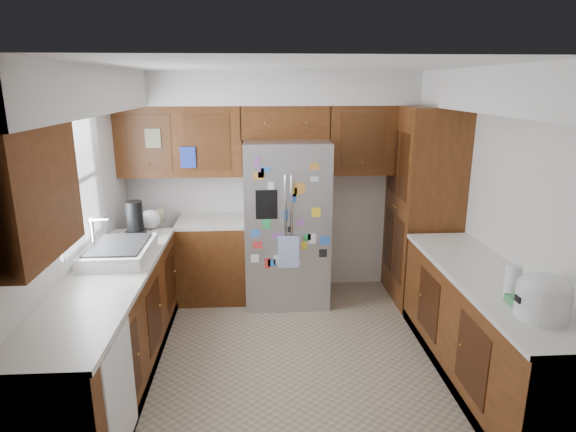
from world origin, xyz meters
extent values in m
plane|color=tan|center=(0.00, 0.00, 0.00)|extent=(3.60, 3.60, 0.00)
cube|color=silver|center=(0.00, 1.60, 1.25)|extent=(3.60, 0.04, 2.50)
cube|color=silver|center=(-1.80, 0.00, 1.25)|extent=(0.04, 3.20, 2.50)
cube|color=silver|center=(1.80, 0.00, 1.25)|extent=(0.04, 3.20, 2.50)
cube|color=silver|center=(0.00, -1.60, 1.25)|extent=(3.60, 0.04, 2.50)
cube|color=white|center=(0.00, 0.00, 2.51)|extent=(3.60, 3.20, 0.02)
cube|color=silver|center=(0.00, 1.41, 2.33)|extent=(3.60, 0.38, 0.35)
cube|color=silver|center=(-1.61, 0.00, 2.33)|extent=(0.38, 3.20, 0.35)
cube|color=silver|center=(1.61, 0.00, 2.33)|extent=(0.38, 3.20, 0.35)
cube|color=#48250E|center=(-1.14, 1.43, 1.77)|extent=(1.33, 0.34, 0.75)
cube|color=#48250E|center=(1.14, 1.43, 1.77)|extent=(1.33, 0.34, 0.75)
cube|color=#48250E|center=(-1.63, -1.15, 1.77)|extent=(0.34, 0.85, 0.75)
cube|color=white|center=(-1.79, 0.10, 1.60)|extent=(0.02, 0.90, 1.05)
cube|color=white|center=(-1.75, 0.10, 1.60)|extent=(0.01, 1.02, 1.15)
cube|color=#1F37B8|center=(-1.03, 1.24, 1.62)|extent=(0.16, 0.02, 0.22)
cube|color=#C3BA95|center=(-1.39, 1.24, 1.82)|extent=(0.16, 0.02, 0.20)
cube|color=#48250E|center=(-1.50, -0.30, 0.44)|extent=(0.60, 2.60, 0.88)
cube|color=#48250E|center=(-0.83, 1.30, 0.44)|extent=(0.75, 0.60, 0.88)
cube|color=white|center=(-1.50, -0.30, 0.90)|extent=(0.63, 2.60, 0.04)
cube|color=white|center=(-0.83, 1.30, 0.90)|extent=(0.75, 0.60, 0.04)
cube|color=black|center=(-1.50, -0.30, 0.05)|extent=(0.60, 2.60, 0.10)
cube|color=white|center=(-1.19, -1.15, 0.46)|extent=(0.01, 0.58, 0.80)
cube|color=#48250E|center=(1.50, -0.47, 0.44)|extent=(0.60, 2.25, 0.88)
cube|color=white|center=(1.50, -0.47, 0.90)|extent=(0.63, 2.25, 0.04)
cube|color=black|center=(1.50, -0.47, 0.05)|extent=(0.60, 2.25, 0.10)
cube|color=#48250E|center=(1.50, 1.15, 1.07)|extent=(0.60, 0.90, 2.15)
cube|color=#9B9BA0|center=(0.00, 1.21, 0.90)|extent=(0.90, 0.75, 1.80)
cylinder|color=silver|center=(-0.03, 0.82, 1.05)|extent=(0.02, 0.02, 0.90)
cylinder|color=silver|center=(0.03, 0.82, 1.05)|extent=(0.02, 0.02, 0.90)
cube|color=black|center=(-0.22, 0.83, 1.20)|extent=(0.22, 0.01, 0.30)
cube|color=white|center=(0.00, 0.80, 0.70)|extent=(0.22, 0.01, 0.34)
cube|color=blue|center=(-0.17, 0.82, 0.58)|extent=(0.08, 0.00, 0.08)
cube|color=blue|center=(0.38, 0.82, 0.81)|extent=(0.11, 0.00, 0.09)
cube|color=#8C4C99|center=(-0.31, 0.82, 1.63)|extent=(0.05, 0.00, 0.11)
cube|color=#8C4C99|center=(0.13, 0.82, 1.00)|extent=(0.07, 0.00, 0.07)
cube|color=blue|center=(0.05, 0.82, 1.26)|extent=(0.07, 0.00, 0.09)
cube|color=white|center=(0.24, 0.82, 0.83)|extent=(0.09, 0.00, 0.11)
cube|color=white|center=(-0.35, 0.82, 0.63)|extent=(0.08, 0.00, 0.08)
cube|color=white|center=(0.11, 0.82, 0.57)|extent=(0.05, 0.00, 0.07)
cube|color=white|center=(-0.10, 0.82, 0.61)|extent=(0.10, 0.00, 0.10)
cube|color=orange|center=(-0.29, 0.82, 1.49)|extent=(0.11, 0.00, 0.08)
cube|color=#8C4C99|center=(-0.11, 0.82, 0.87)|extent=(0.11, 0.00, 0.05)
cube|color=red|center=(-0.32, 0.82, 0.77)|extent=(0.10, 0.00, 0.08)
cube|color=green|center=(0.20, 0.82, 0.85)|extent=(0.07, 0.00, 0.07)
cube|color=blue|center=(-0.23, 0.82, 1.56)|extent=(0.09, 0.00, 0.05)
cube|color=blue|center=(-0.34, 0.82, 0.90)|extent=(0.09, 0.00, 0.07)
cube|color=yellow|center=(0.03, 0.82, 0.72)|extent=(0.10, 0.00, 0.07)
cube|color=green|center=(-0.22, 0.82, 1.00)|extent=(0.08, 0.00, 0.12)
cube|color=black|center=(0.36, 0.82, 0.67)|extent=(0.08, 0.00, 0.09)
cube|color=orange|center=(0.26, 0.82, 1.58)|extent=(0.09, 0.00, 0.07)
cube|color=red|center=(-0.22, 0.82, 0.57)|extent=(0.06, 0.00, 0.11)
cube|color=yellow|center=(0.28, 0.82, 1.11)|extent=(0.09, 0.00, 0.10)
cube|color=orange|center=(0.11, 0.82, 1.36)|extent=(0.10, 0.00, 0.12)
cube|color=white|center=(0.26, 0.82, 1.46)|extent=(0.08, 0.00, 0.05)
cube|color=blue|center=(-0.03, 0.82, 1.09)|extent=(0.05, 0.00, 0.12)
cube|color=yellow|center=(0.06, 0.82, 1.32)|extent=(0.07, 0.00, 0.09)
cube|color=white|center=(-0.18, 0.82, 1.39)|extent=(0.06, 0.00, 0.08)
cube|color=#8C4C99|center=(-0.27, 0.82, 1.52)|extent=(0.06, 0.00, 0.10)
cube|color=yellow|center=(0.16, 0.82, 0.76)|extent=(0.05, 0.00, 0.09)
cube|color=black|center=(0.02, 0.82, 0.94)|extent=(0.05, 0.00, 0.06)
cube|color=#48250E|center=(0.00, 1.43, 1.98)|extent=(0.96, 0.34, 0.35)
sphere|color=#1120A7|center=(-0.38, 1.39, 2.30)|extent=(0.29, 0.29, 0.29)
cylinder|color=black|center=(0.29, 1.40, 2.22)|extent=(0.24, 0.24, 0.14)
ellipsoid|color=#333338|center=(0.29, 1.40, 2.29)|extent=(0.23, 0.23, 0.10)
cube|color=white|center=(-1.50, 0.10, 0.98)|extent=(0.52, 0.70, 0.12)
cube|color=black|center=(-1.50, 0.10, 1.04)|extent=(0.44, 0.60, 0.02)
cylinder|color=silver|center=(-1.70, 0.10, 1.14)|extent=(0.02, 0.02, 0.30)
cylinder|color=silver|center=(-1.64, 0.10, 1.27)|extent=(0.16, 0.02, 0.02)
cube|color=yellow|center=(-1.31, -0.10, 0.94)|extent=(0.10, 0.18, 0.04)
cube|color=black|center=(-1.48, 0.62, 0.97)|extent=(0.18, 0.14, 0.10)
cylinder|color=black|center=(-1.48, 0.62, 1.16)|extent=(0.16, 0.16, 0.28)
cylinder|color=#9B9BA0|center=(-1.53, 0.82, 1.02)|extent=(0.14, 0.14, 0.20)
sphere|color=white|center=(-1.42, 1.00, 1.02)|extent=(0.20, 0.20, 0.20)
cube|color=#3F72B2|center=(-1.61, 1.14, 1.01)|extent=(0.14, 0.10, 0.18)
cube|color=#BFB28C|center=(-1.37, 1.24, 0.99)|extent=(0.10, 0.08, 0.14)
cylinder|color=white|center=(-1.47, 0.41, 0.98)|extent=(0.08, 0.08, 0.11)
cylinder|color=white|center=(1.50, -1.16, 1.03)|extent=(0.33, 0.33, 0.22)
ellipsoid|color=white|center=(1.50, -1.16, 1.14)|extent=(0.32, 0.32, 0.14)
cube|color=black|center=(1.35, -1.16, 1.05)|extent=(0.04, 0.06, 0.04)
cylinder|color=white|center=(1.46, -0.86, 1.04)|extent=(0.11, 0.11, 0.24)
camera|label=1|loc=(-0.30, -3.86, 2.37)|focal=30.00mm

